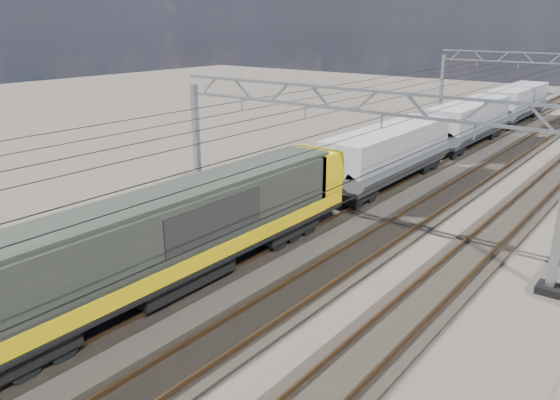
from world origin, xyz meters
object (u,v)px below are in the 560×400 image
Objects in this scene: catenary_gantry_mid at (340,158)px; hopper_wagon_mid at (469,120)px; locomotive at (172,234)px; catenary_gantry_far at (537,87)px; hopper_wagon_lead at (389,152)px; hopper_wagon_third at (518,101)px.

catenary_gantry_mid is 23.44m from hopper_wagon_mid.
catenary_gantry_far is at bearing 87.43° from locomotive.
hopper_wagon_lead is (-0.00, 17.70, -0.09)m from locomotive.
catenary_gantry_far is at bearing 81.05° from hopper_wagon_mid.
locomotive is 17.70m from hopper_wagon_lead.
hopper_wagon_lead is (-2.00, 9.10, -1.67)m from catenary_gantry_mid.
catenary_gantry_mid reaches higher than hopper_wagon_third.
locomotive is 46.10m from hopper_wagon_third.
hopper_wagon_mid is at bearing -98.95° from catenary_gantry_far.
catenary_gantry_far is 1.53× the size of hopper_wagon_lead.
hopper_wagon_lead is at bearing -94.25° from catenary_gantry_far.
catenary_gantry_far is 12.97m from hopper_wagon_mid.
hopper_wagon_mid is (0.00, 14.20, 0.00)m from hopper_wagon_lead.
locomotive reaches higher than hopper_wagon_third.
catenary_gantry_mid is at bearing 76.91° from locomotive.
catenary_gantry_mid reaches higher than hopper_wagon_lead.
locomotive is at bearing -90.00° from hopper_wagon_mid.
catenary_gantry_mid and catenary_gantry_far have the same top height.
hopper_wagon_third is (-2.00, 37.50, -1.67)m from catenary_gantry_mid.
hopper_wagon_lead is 14.20m from hopper_wagon_mid.
locomotive is (-2.00, -8.60, -1.58)m from catenary_gantry_mid.
catenary_gantry_mid is 37.59m from hopper_wagon_third.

